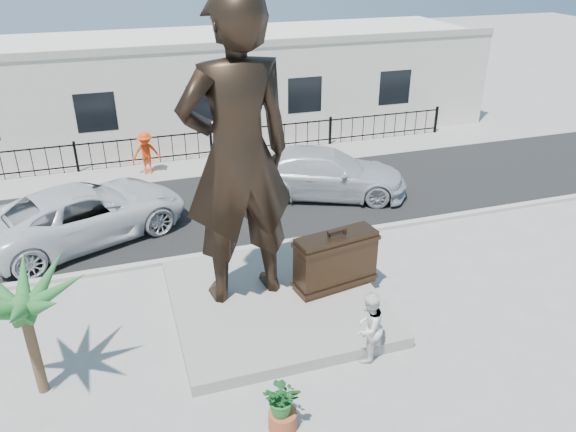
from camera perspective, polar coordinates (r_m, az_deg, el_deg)
name	(u,v)px	position (r m, az deg, el deg)	size (l,w,h in m)	color
ground	(313,337)	(13.82, 2.60, -12.15)	(100.00, 100.00, 0.00)	#9E9991
street	(237,202)	(20.39, -5.18, 1.45)	(40.00, 7.00, 0.01)	black
curb	(263,246)	(17.34, -2.54, -3.08)	(40.00, 0.25, 0.12)	#A5A399
far_sidewalk	(216,163)	(24.00, -7.37, 5.33)	(40.00, 2.50, 0.02)	#9E9991
plinth	(276,301)	(14.74, -1.27, -8.60)	(5.20, 5.20, 0.30)	gray
fence	(211,144)	(24.54, -7.82, 7.26)	(22.00, 0.10, 1.20)	black
building	(193,85)	(28.08, -9.68, 13.02)	(28.00, 7.00, 4.40)	silver
statue	(237,156)	(13.16, -5.18, 6.08)	(2.74, 1.80, 7.51)	black
suitcase	(336,261)	(14.70, 4.86, -4.55)	(2.17, 0.69, 1.53)	#2F2014
tourist	(368,327)	(12.81, 8.15, -11.14)	(0.84, 0.66, 1.73)	white
car_white	(86,213)	(18.63, -19.88, 0.30)	(2.90, 6.29, 1.75)	silver
car_silver	(325,173)	(20.60, 3.80, 4.40)	(2.40, 5.90, 1.71)	silver
worker	(146,153)	(23.17, -14.21, 6.22)	(1.11, 0.64, 1.71)	red
palm_tree	(44,390)	(13.52, -23.52, -15.90)	(1.80, 1.80, 3.20)	#215A25
planter	(283,420)	(11.62, -0.55, -20.03)	(0.56, 0.56, 0.40)	#9A4828
shrub	(283,397)	(11.19, -0.56, -17.91)	(0.73, 0.63, 0.81)	#22692A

